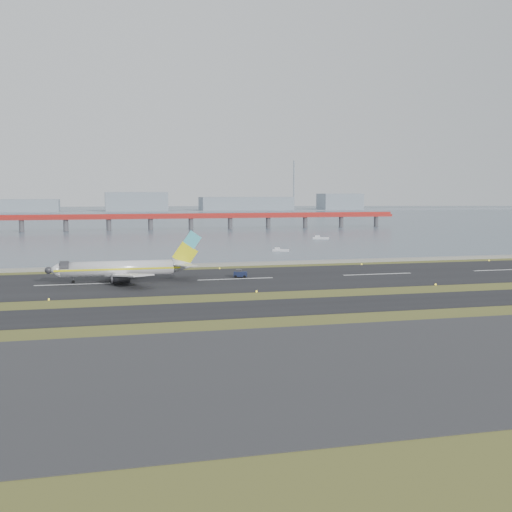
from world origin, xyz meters
name	(u,v)px	position (x,y,z in m)	size (l,w,h in m)	color
ground	(265,298)	(0.00, 0.00, 0.00)	(1000.00, 1000.00, 0.00)	#3F4C1B
apron_strip	(371,364)	(0.00, -55.00, 0.05)	(1000.00, 50.00, 0.10)	#303033
taxiway_strip	(281,307)	(0.00, -12.00, 0.05)	(1000.00, 18.00, 0.10)	black
runway_strip	(236,279)	(0.00, 30.00, 0.05)	(1000.00, 45.00, 0.10)	black
seawall	(215,265)	(0.00, 60.00, 0.50)	(1000.00, 2.50, 1.00)	gray
bay_water	(136,217)	(0.00, 460.00, 0.00)	(1400.00, 800.00, 1.30)	#475365
red_pier	(191,217)	(20.00, 250.00, 7.28)	(260.00, 5.00, 10.20)	#A2201B
far_shoreline	(139,206)	(13.62, 620.00, 6.07)	(1400.00, 80.00, 60.50)	gray
airliner	(124,268)	(-28.38, 32.15, 3.46)	(38.52, 32.89, 12.80)	silver
pushback_tug	(240,274)	(1.82, 32.86, 1.08)	(3.90, 2.95, 2.22)	#131A36
workboat_near	(280,250)	(32.98, 102.29, 0.49)	(6.60, 4.30, 1.54)	silver
workboat_far	(320,238)	(69.06, 157.76, 0.59)	(8.04, 5.10, 1.87)	silver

